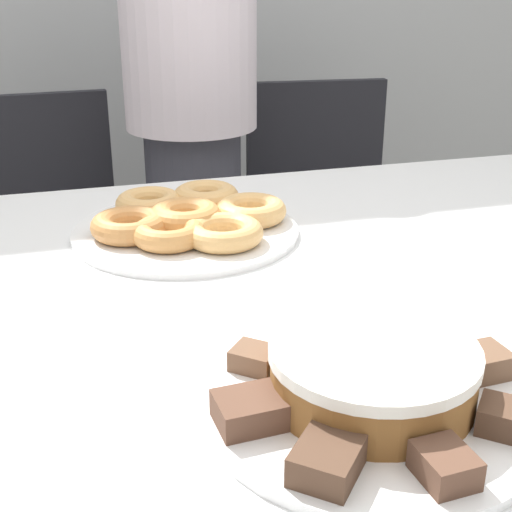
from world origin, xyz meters
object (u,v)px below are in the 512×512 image
Objects in this scene: person_standing at (191,102)px; plate_cake at (370,401)px; plate_donuts at (186,232)px; office_chair_right at (325,255)px; frosted_cake at (373,372)px; office_chair_left at (50,286)px.

person_standing reaches higher than plate_cake.
plate_donuts is (-0.14, -0.66, -0.08)m from person_standing.
frosted_cake is (-0.44, -1.20, 0.41)m from office_chair_right.
office_chair_left is 1.00× the size of office_chair_right.
office_chair_right reaches higher than plate_donuts.
frosted_cake is at bearing -104.24° from office_chair_right.
person_standing is 4.57× the size of plate_donuts.
person_standing reaches higher than office_chair_left.
office_chair_left is at bearing -174.34° from office_chair_right.
office_chair_right reaches higher than frosted_cake.
person_standing is at bearing -168.78° from office_chair_right.
person_standing is 0.68m from plate_donuts.
frosted_cake is at bearing -92.91° from person_standing.
person_standing is at bearing -8.65° from office_chair_left.
plate_cake and plate_donuts have the same top height.
office_chair_right is 1.34m from frosted_cake.
person_standing is 1.17m from plate_cake.
office_chair_right is 2.44× the size of plate_donuts.
office_chair_left is at bearing 104.65° from plate_cake.
office_chair_left reaches higher than frosted_cake.
office_chair_left is 2.44× the size of plate_donuts.
frosted_cake is (-0.06, -1.17, -0.05)m from person_standing.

